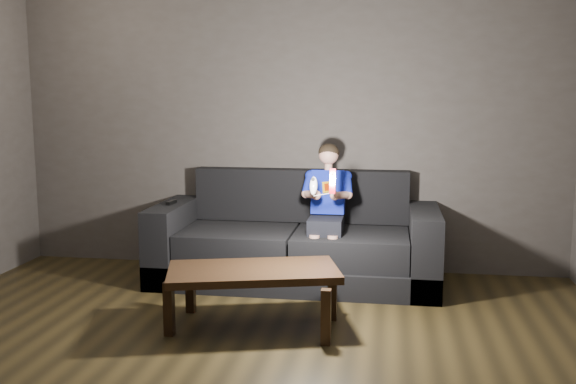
# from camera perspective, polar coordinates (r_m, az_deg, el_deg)

# --- Properties ---
(floor) EXTENTS (5.00, 5.00, 0.00)m
(floor) POSITION_cam_1_polar(r_m,az_deg,el_deg) (3.74, -6.23, -16.55)
(floor) COLOR black
(floor) RESTS_ON ground
(back_wall) EXTENTS (5.00, 0.04, 2.70)m
(back_wall) POSITION_cam_1_polar(r_m,az_deg,el_deg) (5.84, -0.01, 6.27)
(back_wall) COLOR #3D3734
(back_wall) RESTS_ON ground
(sofa) EXTENTS (2.40, 1.04, 0.93)m
(sofa) POSITION_cam_1_polar(r_m,az_deg,el_deg) (5.54, 0.72, -4.80)
(sofa) COLOR black
(sofa) RESTS_ON floor
(child) EXTENTS (0.42, 0.51, 1.02)m
(child) POSITION_cam_1_polar(r_m,az_deg,el_deg) (5.35, 3.50, -0.59)
(child) COLOR black
(child) RESTS_ON sofa
(wii_remote_red) EXTENTS (0.05, 0.07, 0.20)m
(wii_remote_red) POSITION_cam_1_polar(r_m,az_deg,el_deg) (4.93, 3.99, 0.97)
(wii_remote_red) COLOR red
(wii_remote_red) RESTS_ON child
(nunchuk_white) EXTENTS (0.06, 0.09, 0.15)m
(nunchuk_white) POSITION_cam_1_polar(r_m,az_deg,el_deg) (4.95, 2.28, 0.56)
(nunchuk_white) COLOR white
(nunchuk_white) RESTS_ON child
(wii_remote_black) EXTENTS (0.05, 0.16, 0.03)m
(wii_remote_black) POSITION_cam_1_polar(r_m,az_deg,el_deg) (5.64, -10.33, -0.91)
(wii_remote_black) COLOR black
(wii_remote_black) RESTS_ON sofa
(coffee_table) EXTENTS (1.26, 0.86, 0.42)m
(coffee_table) POSITION_cam_1_polar(r_m,az_deg,el_deg) (4.42, -3.11, -7.49)
(coffee_table) COLOR black
(coffee_table) RESTS_ON floor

